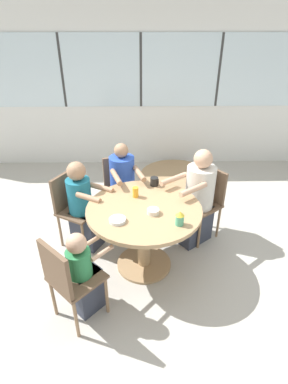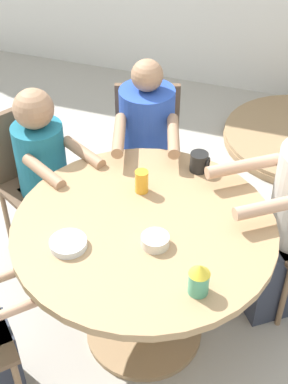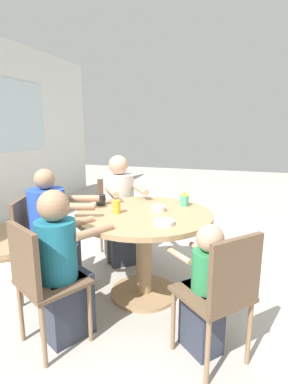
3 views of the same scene
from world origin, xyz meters
name	(u,v)px [view 3 (image 3 of 3)]	position (x,y,z in m)	size (l,w,h in m)	color
ground_plane	(144,293)	(0.00, 0.00, 0.00)	(16.00, 16.00, 0.00)	#B2ADA3
dining_table	(144,234)	(0.00, 0.00, 0.58)	(1.16, 1.16, 0.76)	tan
chair_for_woman_green_shirt	(116,209)	(0.76, 0.57, 0.54)	(0.56, 0.56, 0.89)	brown
chair_for_man_blue_shirt	(34,239)	(-0.29, 0.91, 0.54)	(0.50, 0.50, 0.89)	brown
chair_for_man_teal_shirt	(39,276)	(-0.84, 0.46, 0.54)	(0.54, 0.54, 0.89)	brown
chair_for_toddler	(223,289)	(-0.65, -0.69, 0.54)	(0.57, 0.57, 0.89)	brown
person_woman_green_shirt	(120,214)	(0.63, 0.47, 0.53)	(0.68, 0.63, 1.18)	#333847
person_man_blue_shirt	(53,241)	(-0.24, 0.75, 0.51)	(0.46, 0.62, 1.14)	#333847
person_man_teal_shirt	(62,272)	(-0.69, 0.38, 0.51)	(0.55, 0.47, 1.09)	#333847
person_toddler	(204,294)	(-0.55, -0.58, 0.42)	(0.42, 0.42, 0.90)	#333847
coffee_mug	(101,200)	(0.13, 0.46, 0.81)	(0.09, 0.09, 0.10)	black
sippy_cup	(184,198)	(0.32, -0.29, 0.84)	(0.08, 0.08, 0.14)	#4CA57F
juice_glass	(117,207)	(-0.09, 0.21, 0.82)	(0.06, 0.06, 0.11)	gold
bowl_white_shallow	(159,208)	(0.09, -0.11, 0.79)	(0.12, 0.12, 0.05)	silver
bowl_cereal	(164,222)	(-0.25, -0.23, 0.78)	(0.16, 0.16, 0.03)	silver
folded_table_stack	(4,240)	(0.59, 2.07, 0.04)	(1.23, 1.23, 0.09)	tan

